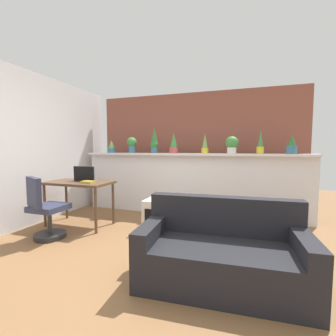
{
  "coord_description": "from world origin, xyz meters",
  "views": [
    {
      "loc": [
        1.06,
        -2.48,
        1.31
      ],
      "look_at": [
        -0.07,
        0.91,
        1.01
      ],
      "focal_mm": 25.17,
      "sensor_mm": 36.0,
      "label": 1
    }
  ],
  "objects_px": {
    "potted_plant_0": "(111,147)",
    "tv_monitor": "(84,174)",
    "potted_plant_6": "(260,144)",
    "potted_plant_7": "(292,146)",
    "office_chair": "(45,213)",
    "couch": "(222,254)",
    "potted_plant_4": "(205,145)",
    "potted_plant_1": "(132,144)",
    "desk": "(79,187)",
    "potted_plant_5": "(232,144)",
    "side_cube_shelf": "(158,215)",
    "potted_plant_3": "(174,144)",
    "potted_plant_2": "(154,141)",
    "book_on_desk": "(88,182)"
  },
  "relations": [
    {
      "from": "potted_plant_3",
      "to": "potted_plant_6",
      "type": "relative_size",
      "value": 0.97
    },
    {
      "from": "potted_plant_2",
      "to": "book_on_desk",
      "type": "bearing_deg",
      "value": -116.32
    },
    {
      "from": "potted_plant_3",
      "to": "potted_plant_5",
      "type": "xyz_separation_m",
      "value": [
        1.1,
        0.02,
        -0.02
      ]
    },
    {
      "from": "potted_plant_4",
      "to": "desk",
      "type": "relative_size",
      "value": 0.34
    },
    {
      "from": "potted_plant_6",
      "to": "potted_plant_7",
      "type": "xyz_separation_m",
      "value": [
        0.49,
        -0.01,
        -0.04
      ]
    },
    {
      "from": "desk",
      "to": "side_cube_shelf",
      "type": "distance_m",
      "value": 1.43
    },
    {
      "from": "potted_plant_0",
      "to": "potted_plant_4",
      "type": "relative_size",
      "value": 0.72
    },
    {
      "from": "potted_plant_2",
      "to": "tv_monitor",
      "type": "distance_m",
      "value": 1.52
    },
    {
      "from": "potted_plant_6",
      "to": "book_on_desk",
      "type": "xyz_separation_m",
      "value": [
        -2.64,
        -1.26,
        -0.62
      ]
    },
    {
      "from": "potted_plant_6",
      "to": "tv_monitor",
      "type": "xyz_separation_m",
      "value": [
        -2.86,
        -1.09,
        -0.51
      ]
    },
    {
      "from": "tv_monitor",
      "to": "book_on_desk",
      "type": "height_order",
      "value": "tv_monitor"
    },
    {
      "from": "potted_plant_4",
      "to": "tv_monitor",
      "type": "bearing_deg",
      "value": -149.99
    },
    {
      "from": "side_cube_shelf",
      "to": "couch",
      "type": "height_order",
      "value": "couch"
    },
    {
      "from": "potted_plant_4",
      "to": "couch",
      "type": "height_order",
      "value": "potted_plant_4"
    },
    {
      "from": "potted_plant_7",
      "to": "office_chair",
      "type": "distance_m",
      "value": 4.02
    },
    {
      "from": "potted_plant_4",
      "to": "potted_plant_6",
      "type": "relative_size",
      "value": 0.91
    },
    {
      "from": "potted_plant_0",
      "to": "couch",
      "type": "height_order",
      "value": "potted_plant_0"
    },
    {
      "from": "potted_plant_3",
      "to": "couch",
      "type": "distance_m",
      "value": 2.7
    },
    {
      "from": "potted_plant_2",
      "to": "office_chair",
      "type": "relative_size",
      "value": 0.56
    },
    {
      "from": "potted_plant_6",
      "to": "potted_plant_7",
      "type": "height_order",
      "value": "potted_plant_6"
    },
    {
      "from": "couch",
      "to": "book_on_desk",
      "type": "bearing_deg",
      "value": 157.81
    },
    {
      "from": "potted_plant_0",
      "to": "office_chair",
      "type": "xyz_separation_m",
      "value": [
        0.04,
        -1.85,
        -0.94
      ]
    },
    {
      "from": "potted_plant_1",
      "to": "potted_plant_6",
      "type": "height_order",
      "value": "potted_plant_6"
    },
    {
      "from": "potted_plant_4",
      "to": "potted_plant_5",
      "type": "relative_size",
      "value": 1.19
    },
    {
      "from": "potted_plant_1",
      "to": "desk",
      "type": "height_order",
      "value": "potted_plant_1"
    },
    {
      "from": "potted_plant_7",
      "to": "office_chair",
      "type": "xyz_separation_m",
      "value": [
        -3.44,
        -1.83,
        -0.97
      ]
    },
    {
      "from": "potted_plant_5",
      "to": "side_cube_shelf",
      "type": "xyz_separation_m",
      "value": [
        -1.06,
        -1.01,
        -1.14
      ]
    },
    {
      "from": "desk",
      "to": "book_on_desk",
      "type": "bearing_deg",
      "value": -20.68
    },
    {
      "from": "potted_plant_0",
      "to": "tv_monitor",
      "type": "distance_m",
      "value": 1.2
    },
    {
      "from": "potted_plant_1",
      "to": "book_on_desk",
      "type": "xyz_separation_m",
      "value": [
        -0.15,
        -1.25,
        -0.63
      ]
    },
    {
      "from": "desk",
      "to": "potted_plant_0",
      "type": "bearing_deg",
      "value": 94.5
    },
    {
      "from": "side_cube_shelf",
      "to": "potted_plant_0",
      "type": "bearing_deg",
      "value": 145.34
    },
    {
      "from": "desk",
      "to": "office_chair",
      "type": "distance_m",
      "value": 0.73
    },
    {
      "from": "potted_plant_5",
      "to": "office_chair",
      "type": "bearing_deg",
      "value": -143.09
    },
    {
      "from": "potted_plant_2",
      "to": "potted_plant_5",
      "type": "bearing_deg",
      "value": -0.39
    },
    {
      "from": "potted_plant_4",
      "to": "potted_plant_7",
      "type": "relative_size",
      "value": 1.17
    },
    {
      "from": "potted_plant_1",
      "to": "office_chair",
      "type": "height_order",
      "value": "potted_plant_1"
    },
    {
      "from": "potted_plant_3",
      "to": "tv_monitor",
      "type": "bearing_deg",
      "value": -139.57
    },
    {
      "from": "potted_plant_1",
      "to": "potted_plant_3",
      "type": "relative_size",
      "value": 0.81
    },
    {
      "from": "potted_plant_7",
      "to": "tv_monitor",
      "type": "distance_m",
      "value": 3.55
    },
    {
      "from": "office_chair",
      "to": "desk",
      "type": "bearing_deg",
      "value": 85.5
    },
    {
      "from": "side_cube_shelf",
      "to": "potted_plant_3",
      "type": "bearing_deg",
      "value": 92.64
    },
    {
      "from": "potted_plant_6",
      "to": "couch",
      "type": "distance_m",
      "value": 2.47
    },
    {
      "from": "potted_plant_7",
      "to": "tv_monitor",
      "type": "bearing_deg",
      "value": -162.17
    },
    {
      "from": "potted_plant_2",
      "to": "office_chair",
      "type": "height_order",
      "value": "potted_plant_2"
    },
    {
      "from": "potted_plant_1",
      "to": "side_cube_shelf",
      "type": "bearing_deg",
      "value": -45.85
    },
    {
      "from": "potted_plant_7",
      "to": "office_chair",
      "type": "bearing_deg",
      "value": -152.02
    },
    {
      "from": "potted_plant_4",
      "to": "tv_monitor",
      "type": "xyz_separation_m",
      "value": [
        -1.88,
        -1.09,
        -0.5
      ]
    },
    {
      "from": "potted_plant_5",
      "to": "desk",
      "type": "relative_size",
      "value": 0.28
    },
    {
      "from": "potted_plant_2",
      "to": "potted_plant_6",
      "type": "relative_size",
      "value": 1.24
    }
  ]
}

